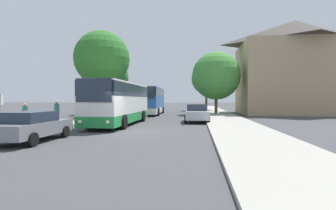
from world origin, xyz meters
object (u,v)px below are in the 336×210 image
bus_middle (152,100)px  pedestrian_waiting_far (25,115)px  tree_right_mid (206,79)px  bus_front (119,103)px  tree_right_near (216,76)px  parked_car_left_curb (32,126)px  bus_stop_sign (0,108)px  pedestrian_waiting_near (57,113)px  parked_car_right_near (196,113)px  tree_left_near (102,59)px  tree_left_far (109,77)px

bus_middle → pedestrian_waiting_far: bus_middle is taller
tree_right_mid → bus_front: bearing=-106.0°
tree_right_near → tree_right_mid: size_ratio=1.00×
parked_car_left_curb → bus_stop_sign: size_ratio=2.04×
pedestrian_waiting_near → tree_right_near: 22.10m
parked_car_right_near → tree_right_mid: bearing=-96.3°
bus_stop_sign → tree_right_mid: (13.10, 33.74, 4.13)m
tree_left_near → tree_right_near: (12.84, 7.83, -1.29)m
parked_car_left_curb → tree_left_near: (-2.40, 15.83, 5.71)m
pedestrian_waiting_near → pedestrian_waiting_far: pedestrian_waiting_near is taller
tree_left_far → pedestrian_waiting_far: bearing=-89.9°
parked_car_left_curb → pedestrian_waiting_near: pedestrian_waiting_near is taller
parked_car_left_curb → parked_car_right_near: size_ratio=1.00×
parked_car_left_curb → tree_right_mid: bearing=74.9°
parked_car_left_curb → bus_stop_sign: bearing=146.6°
bus_front → bus_stop_sign: 8.20m
tree_left_near → tree_left_far: tree_left_near is taller
parked_car_left_curb → tree_left_far: bearing=99.9°
bus_stop_sign → pedestrian_waiting_near: 3.92m
pedestrian_waiting_far → bus_front: bearing=169.6°
bus_front → bus_stop_sign: bus_front is taller
bus_front → pedestrian_waiting_far: bearing=-150.0°
parked_car_left_curb → pedestrian_waiting_near: size_ratio=2.49×
bus_stop_sign → pedestrian_waiting_near: size_ratio=1.22×
bus_front → pedestrian_waiting_near: (-3.79, -2.69, -0.71)m
pedestrian_waiting_far → tree_right_mid: bearing=-154.0°
parked_car_right_near → pedestrian_waiting_near: (-9.94, -5.74, 0.25)m
tree_left_near → bus_stop_sign: bearing=-94.8°
tree_right_near → parked_car_left_curb: bearing=-113.8°
pedestrian_waiting_near → parked_car_left_curb: bearing=146.3°
parked_car_left_curb → parked_car_right_near: (7.87, 11.65, 0.06)m
bus_front → tree_right_mid: bearing=74.3°
bus_middle → tree_right_near: size_ratio=1.30×
pedestrian_waiting_near → tree_left_near: bearing=-51.1°
bus_front → tree_right_mid: 28.81m
bus_stop_sign → tree_right_mid: bearing=68.8°
tree_left_near → tree_left_far: 7.44m
pedestrian_waiting_near → pedestrian_waiting_far: (-2.00, -0.61, -0.11)m
bus_front → parked_car_left_curb: bus_front is taller
parked_car_left_curb → pedestrian_waiting_far: 6.68m
bus_front → tree_left_far: 15.83m
tree_right_mid → pedestrian_waiting_far: bearing=-113.9°
parked_car_right_near → pedestrian_waiting_near: size_ratio=2.50×
bus_middle → tree_left_far: bearing=178.0°
tree_right_mid → pedestrian_waiting_near: bearing=-111.1°
pedestrian_waiting_near → pedestrian_waiting_far: 2.09m
tree_right_near → tree_right_mid: 12.43m
parked_car_right_near → tree_left_far: tree_left_far is taller
bus_front → tree_left_far: bearing=112.4°
bus_middle → pedestrian_waiting_far: 18.65m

